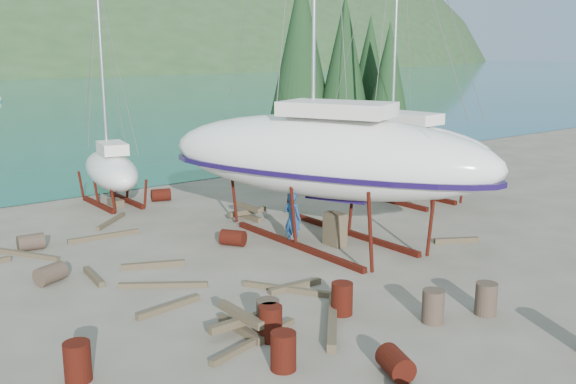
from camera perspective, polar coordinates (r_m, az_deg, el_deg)
ground at (r=20.62m, az=1.86°, el=-7.16°), size 600.00×600.00×0.00m
cypress_near_right at (r=36.70m, az=5.02°, el=10.67°), size 3.60×3.60×10.00m
cypress_mid_right at (r=36.38m, az=8.92°, el=9.18°), size 3.06×3.06×8.50m
cypress_back_left at (r=37.22m, az=1.17°, el=12.08°), size 4.14×4.14×11.50m
cypress_far_right at (r=39.53m, az=7.24°, el=9.91°), size 3.24×3.24×9.00m
large_sailboat_near at (r=23.17m, az=3.27°, el=3.30°), size 8.63×13.19×20.13m
large_sailboat_far at (r=30.72m, az=9.89°, el=4.06°), size 3.86×9.99×15.42m
small_sailboat_shore at (r=30.17m, az=-15.45°, el=1.97°), size 3.09×6.50×10.00m
worker at (r=23.18m, az=0.41°, el=-2.39°), size 0.61×0.80×1.96m
drum_0 at (r=14.84m, az=-18.21°, el=-14.14°), size 0.58×0.58×0.88m
drum_3 at (r=14.58m, az=-0.41°, el=-13.96°), size 0.58×0.58×0.88m
drum_4 at (r=30.65m, az=-11.23°, el=-0.26°), size 1.02×0.83×0.58m
drum_5 at (r=17.31m, az=12.77°, el=-9.88°), size 0.58×0.58×0.88m
drum_6 at (r=23.35m, az=-4.91°, el=-4.08°), size 0.97×1.05×0.58m
drum_9 at (r=24.50m, az=-21.88°, el=-4.16°), size 0.93×0.66×0.58m
drum_10 at (r=15.92m, az=-1.56°, el=-11.59°), size 0.58×0.58×0.88m
drum_12 at (r=14.60m, az=9.53°, el=-14.78°), size 0.86×1.03×0.58m
drum_14 at (r=17.44m, az=4.82°, el=-9.42°), size 0.58×0.58×0.88m
drum_15 at (r=20.93m, az=-20.36°, el=-6.83°), size 1.03×0.87×0.58m
drum_16 at (r=16.29m, az=-1.79°, el=-11.01°), size 0.58×0.58×0.88m
drum_17 at (r=18.15m, az=17.19°, el=-9.06°), size 0.58×0.58×0.88m
timber_1 at (r=24.43m, az=14.75°, el=-4.18°), size 1.55×1.02×0.19m
timber_3 at (r=15.91m, az=-2.98°, el=-13.08°), size 2.93×0.88×0.15m
timber_4 at (r=20.89m, az=-16.90°, el=-7.21°), size 0.34×1.76×0.17m
timber_5 at (r=18.96m, az=0.39°, el=-8.70°), size 1.75×2.72×0.16m
timber_7 at (r=19.22m, az=0.66°, el=-8.38°), size 1.78×0.31×0.17m
timber_8 at (r=21.47m, az=-11.88°, el=-6.36°), size 1.95×1.00×0.19m
timber_9 at (r=27.30m, az=-15.44°, el=-2.52°), size 1.90×1.74×0.15m
timber_10 at (r=25.18m, az=-16.03°, el=-3.79°), size 2.71×0.38×0.16m
timber_11 at (r=19.70m, az=-11.04°, el=-8.12°), size 2.26×1.66×0.15m
timber_12 at (r=18.08m, az=-10.55°, el=-10.00°), size 2.04×0.43×0.17m
timber_15 at (r=24.09m, az=-22.71°, el=-5.05°), size 1.79×2.89×0.15m
timber_16 at (r=16.85m, az=3.98°, el=-11.42°), size 2.30×2.47×0.23m
timber_pile_fore at (r=16.39m, az=-4.24°, el=-11.43°), size 1.80×1.80×0.60m
timber_pile_aft at (r=26.99m, az=-3.63°, el=-1.75°), size 1.80×1.80×0.60m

